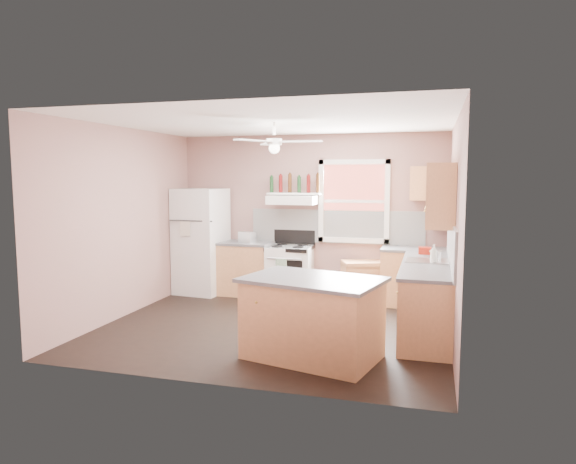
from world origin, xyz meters
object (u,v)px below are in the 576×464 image
(stove, at_px, (290,272))
(refrigerator, at_px, (201,241))
(toaster, at_px, (247,237))
(cart, at_px, (363,281))
(island, at_px, (312,320))

(stove, bearing_deg, refrigerator, 179.24)
(refrigerator, distance_m, toaster, 0.84)
(toaster, height_order, stove, toaster)
(toaster, bearing_deg, refrigerator, -154.05)
(refrigerator, xyz_separation_m, cart, (2.77, 0.14, -0.57))
(refrigerator, bearing_deg, stove, 7.83)
(cart, height_order, island, island)
(refrigerator, distance_m, island, 3.70)
(toaster, distance_m, stove, 0.93)
(toaster, bearing_deg, stove, 25.88)
(stove, distance_m, cart, 1.21)
(refrigerator, relative_size, cart, 2.75)
(toaster, bearing_deg, island, -33.67)
(refrigerator, xyz_separation_m, toaster, (0.83, 0.04, 0.09))
(toaster, xyz_separation_m, cart, (1.94, 0.10, -0.66))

